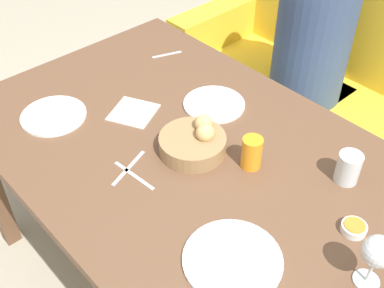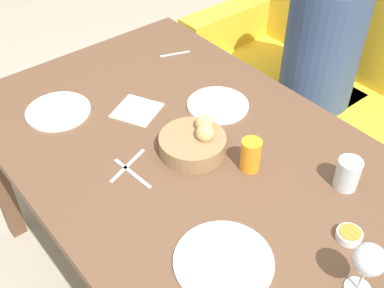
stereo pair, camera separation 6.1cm
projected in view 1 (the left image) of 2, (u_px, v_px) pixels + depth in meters
The scene contains 16 objects.
ground_plane at pixel (190, 282), 1.99m from camera, with size 10.00×10.00×0.00m, color #A89E89.
dining_table at pixel (190, 168), 1.56m from camera, with size 1.52×0.98×0.74m.
couch at pixel (357, 123), 2.26m from camera, with size 1.81×0.70×0.91m.
seated_person at pixel (305, 82), 2.18m from camera, with size 0.32×0.42×1.21m.
bread_basket at pixel (194, 142), 1.48m from camera, with size 0.21×0.21×0.10m.
plate_near_left at pixel (54, 116), 1.62m from camera, with size 0.22×0.22×0.01m.
plate_near_right at pixel (233, 260), 1.19m from camera, with size 0.25×0.25×0.01m.
plate_far_center at pixel (214, 104), 1.67m from camera, with size 0.21×0.21×0.01m.
juice_glass at pixel (252, 153), 1.42m from camera, with size 0.06×0.06×0.10m.
water_tumbler at pixel (348, 168), 1.37m from camera, with size 0.07×0.07×0.09m.
wine_glass at pixel (378, 253), 1.07m from camera, with size 0.08×0.08×0.16m.
jam_bowl_honey at pixel (354, 228), 1.25m from camera, with size 0.07×0.07×0.03m.
fork_silver at pixel (134, 175), 1.42m from camera, with size 0.17×0.03×0.00m.
knife_silver at pixel (129, 168), 1.44m from camera, with size 0.07×0.16×0.00m.
spoon_coffee at pixel (167, 55), 1.93m from camera, with size 0.05×0.12×0.00m.
napkin at pixel (133, 112), 1.64m from camera, with size 0.19×0.19×0.00m.
Camera 1 is at (0.83, -0.75, 1.74)m, focal length 45.00 mm.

